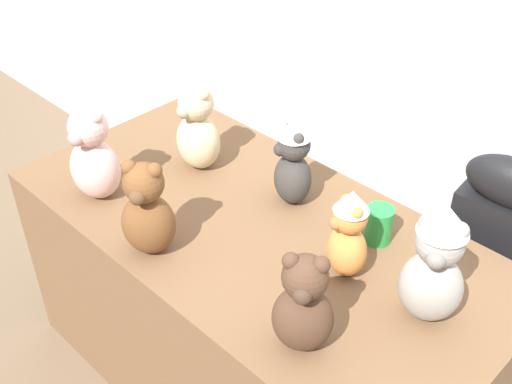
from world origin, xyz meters
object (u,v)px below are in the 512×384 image
display_table (256,310)px  teddy_bear_sand (197,130)px  instrument_case (484,284)px  teddy_bear_ginger (348,234)px  teddy_bear_ash (435,265)px  teddy_bear_cocoa (303,306)px  party_cup_green (378,225)px  teddy_bear_charcoal (293,162)px  teddy_bear_blush (93,156)px  teddy_bear_chestnut (147,211)px

display_table → teddy_bear_sand: size_ratio=5.10×
instrument_case → teddy_bear_ginger: bearing=-118.6°
teddy_bear_sand → teddy_bear_ash: bearing=-2.9°
display_table → teddy_bear_sand: teddy_bear_sand is taller
teddy_bear_cocoa → display_table: bearing=113.9°
instrument_case → teddy_bear_ginger: size_ratio=3.57×
teddy_bear_sand → party_cup_green: 0.66m
display_table → teddy_bear_ash: 0.77m
display_table → teddy_bear_ginger: size_ratio=5.76×
teddy_bear_charcoal → teddy_bear_sand: teddy_bear_sand is taller
display_table → teddy_bear_sand: bearing=165.9°
instrument_case → teddy_bear_blush: bearing=-147.7°
teddy_bear_chestnut → teddy_bear_sand: teddy_bear_sand is taller
display_table → teddy_bear_cocoa: (0.39, -0.25, 0.50)m
teddy_bear_chestnut → teddy_bear_charcoal: (0.13, 0.45, 0.01)m
teddy_bear_sand → teddy_bear_ash: size_ratio=0.88×
teddy_bear_sand → teddy_bear_chestnut: bearing=-59.4°
teddy_bear_charcoal → teddy_bear_sand: size_ratio=0.97×
teddy_bear_charcoal → party_cup_green: size_ratio=2.67×
teddy_bear_ginger → teddy_bear_cocoa: teddy_bear_cocoa is taller
instrument_case → teddy_bear_ginger: 0.65m
teddy_bear_ginger → party_cup_green: 0.19m
teddy_bear_charcoal → teddy_bear_ash: bearing=16.5°
display_table → instrument_case: bearing=45.0°
instrument_case → teddy_bear_chestnut: 1.10m
display_table → teddy_bear_chestnut: teddy_bear_chestnut is taller
teddy_bear_sand → teddy_bear_blush: teddy_bear_blush is taller
display_table → teddy_bear_chestnut: (-0.13, -0.28, 0.50)m
teddy_bear_chestnut → teddy_bear_charcoal: size_ratio=1.01×
teddy_bear_sand → teddy_bear_charcoal: bearing=12.1°
teddy_bear_ash → party_cup_green: 0.32m
instrument_case → teddy_bear_ginger: teddy_bear_ginger is taller
instrument_case → teddy_bear_cocoa: bearing=-104.8°
teddy_bear_sand → teddy_bear_ash: 0.90m
teddy_bear_ginger → teddy_bear_blush: bearing=-134.6°
teddy_bear_blush → instrument_case: bearing=22.8°
teddy_bear_charcoal → teddy_bear_blush: bearing=-109.2°
teddy_bear_chestnut → party_cup_green: size_ratio=2.68×
teddy_bear_chestnut → teddy_bear_charcoal: bearing=41.1°
party_cup_green → teddy_bear_chestnut: bearing=-131.6°
party_cup_green → instrument_case: bearing=55.3°
teddy_bear_ash → teddy_bear_blush: bearing=173.4°
teddy_bear_chestnut → teddy_bear_blush: 0.32m
instrument_case → party_cup_green: bearing=-130.4°
teddy_bear_sand → party_cup_green: teddy_bear_sand is taller
teddy_bear_chestnut → teddy_bear_cocoa: teddy_bear_chestnut is taller
teddy_bear_ash → party_cup_green: teddy_bear_ash is taller
instrument_case → teddy_bear_blush: 1.29m
teddy_bear_cocoa → party_cup_green: teddy_bear_cocoa is taller
teddy_bear_sand → teddy_bear_blush: 0.34m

